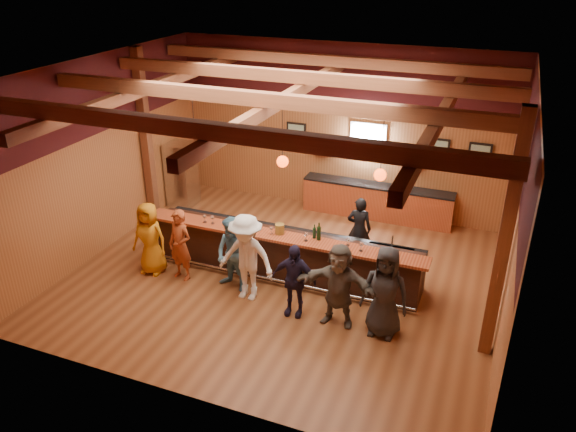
% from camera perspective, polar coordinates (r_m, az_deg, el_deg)
% --- Properties ---
extents(room, '(9.04, 9.00, 4.52)m').
position_cam_1_polar(room, '(11.24, -0.46, 8.10)').
color(room, brown).
rests_on(room, ground).
extents(bar_counter, '(6.30, 1.07, 1.11)m').
position_cam_1_polar(bar_counter, '(12.39, -0.18, -3.75)').
color(bar_counter, black).
rests_on(bar_counter, ground).
extents(back_bar_cabinet, '(4.00, 0.52, 0.95)m').
position_cam_1_polar(back_bar_cabinet, '(15.17, 9.01, 1.48)').
color(back_bar_cabinet, maroon).
rests_on(back_bar_cabinet, ground).
extents(window, '(0.95, 0.09, 0.95)m').
position_cam_1_polar(window, '(14.91, 8.12, 7.58)').
color(window, silver).
rests_on(window, room).
extents(framed_pictures, '(5.35, 0.05, 0.45)m').
position_cam_1_polar(framed_pictures, '(14.72, 11.42, 7.30)').
color(framed_pictures, black).
rests_on(framed_pictures, room).
extents(wine_shelves, '(3.00, 0.18, 0.30)m').
position_cam_1_polar(wine_shelves, '(14.98, 7.96, 5.94)').
color(wine_shelves, maroon).
rests_on(wine_shelves, room).
extents(pendant_lights, '(4.24, 0.24, 1.37)m').
position_cam_1_polar(pendant_lights, '(11.35, -0.56, 5.59)').
color(pendant_lights, black).
rests_on(pendant_lights, room).
extents(stainless_fridge, '(0.70, 0.70, 1.80)m').
position_cam_1_polar(stainless_fridge, '(15.94, -10.74, 4.20)').
color(stainless_fridge, silver).
rests_on(stainless_fridge, ground).
extents(customer_orange, '(0.83, 0.55, 1.67)m').
position_cam_1_polar(customer_orange, '(12.68, -13.86, -2.22)').
color(customer_orange, '#C17212').
rests_on(customer_orange, ground).
extents(customer_redvest, '(0.65, 0.50, 1.61)m').
position_cam_1_polar(customer_redvest, '(12.32, -10.88, -2.93)').
color(customer_redvest, '#9A3D1C').
rests_on(customer_redvest, ground).
extents(customer_denim, '(0.93, 0.81, 1.65)m').
position_cam_1_polar(customer_denim, '(11.76, -5.58, -3.91)').
color(customer_denim, teal).
rests_on(customer_denim, ground).
extents(customer_white, '(1.26, 0.77, 1.89)m').
position_cam_1_polar(customer_white, '(11.37, -4.26, -4.26)').
color(customer_white, white).
rests_on(customer_white, ground).
extents(customer_navy, '(0.92, 0.43, 1.54)m').
position_cam_1_polar(customer_navy, '(10.95, 0.58, -6.53)').
color(customer_navy, '#201A34').
rests_on(customer_navy, ground).
extents(customer_brown, '(1.58, 0.51, 1.70)m').
position_cam_1_polar(customer_brown, '(10.69, 5.17, -7.00)').
color(customer_brown, '#564D45').
rests_on(customer_brown, ground).
extents(customer_dark, '(0.90, 0.60, 1.81)m').
position_cam_1_polar(customer_dark, '(10.49, 9.82, -7.62)').
color(customer_dark, black).
rests_on(customer_dark, ground).
extents(bartender, '(0.61, 0.44, 1.54)m').
position_cam_1_polar(bartender, '(12.96, 7.23, -1.31)').
color(bartender, black).
rests_on(bartender, ground).
extents(ice_bucket, '(0.20, 0.20, 0.22)m').
position_cam_1_polar(ice_bucket, '(11.88, -0.85, -1.31)').
color(ice_bucket, brown).
rests_on(ice_bucket, bar_counter).
extents(bottle_a, '(0.07, 0.07, 0.31)m').
position_cam_1_polar(bottle_a, '(11.70, 2.69, -1.71)').
color(bottle_a, black).
rests_on(bottle_a, bar_counter).
extents(bottle_b, '(0.08, 0.08, 0.39)m').
position_cam_1_polar(bottle_b, '(11.62, 3.15, -1.75)').
color(bottle_b, black).
rests_on(bottle_b, bar_counter).
extents(glass_a, '(0.07, 0.07, 0.16)m').
position_cam_1_polar(glass_a, '(12.90, -11.27, 0.48)').
color(glass_a, silver).
rests_on(glass_a, bar_counter).
extents(glass_b, '(0.08, 0.08, 0.19)m').
position_cam_1_polar(glass_b, '(12.49, -8.49, -0.08)').
color(glass_b, silver).
rests_on(glass_b, bar_counter).
extents(glass_c, '(0.09, 0.09, 0.19)m').
position_cam_1_polar(glass_c, '(12.40, -7.69, -0.19)').
color(glass_c, silver).
rests_on(glass_c, bar_counter).
extents(glass_d, '(0.09, 0.09, 0.19)m').
position_cam_1_polar(glass_d, '(12.19, -6.32, -0.59)').
color(glass_d, silver).
rests_on(glass_d, bar_counter).
extents(glass_e, '(0.08, 0.08, 0.18)m').
position_cam_1_polar(glass_e, '(11.84, -1.70, -1.29)').
color(glass_e, silver).
rests_on(glass_e, bar_counter).
extents(glass_f, '(0.09, 0.09, 0.20)m').
position_cam_1_polar(glass_f, '(11.57, 1.85, -1.92)').
color(glass_f, silver).
rests_on(glass_f, bar_counter).
extents(glass_g, '(0.08, 0.08, 0.18)m').
position_cam_1_polar(glass_g, '(11.46, 6.12, -2.43)').
color(glass_g, silver).
rests_on(glass_g, bar_counter).
extents(glass_h, '(0.09, 0.09, 0.20)m').
position_cam_1_polar(glass_h, '(11.28, 7.45, -2.91)').
color(glass_h, silver).
rests_on(glass_h, bar_counter).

